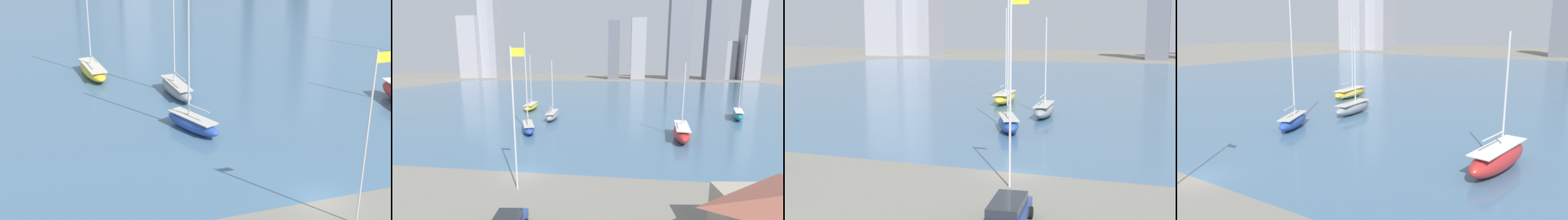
% 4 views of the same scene
% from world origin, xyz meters
% --- Properties ---
extents(ground_plane, '(500.00, 500.00, 0.00)m').
position_xyz_m(ground_plane, '(0.00, 0.00, 0.00)').
color(ground_plane, gray).
extents(harbor_water, '(180.00, 140.00, 0.00)m').
position_xyz_m(harbor_water, '(0.00, 70.00, 0.00)').
color(harbor_water, '#476B89').
rests_on(harbor_water, ground_plane).
extents(sailboat_yellow, '(3.38, 9.41, 13.33)m').
position_xyz_m(sailboat_yellow, '(-12.04, 36.35, 0.85)').
color(sailboat_yellow, yellow).
rests_on(sailboat_yellow, harbor_water).
extents(sailboat_blue, '(4.60, 7.31, 16.13)m').
position_xyz_m(sailboat_blue, '(-5.23, 15.66, 0.96)').
color(sailboat_blue, '#284CA8').
rests_on(sailboat_blue, harbor_water).
extents(sailboat_red, '(3.63, 9.57, 11.38)m').
position_xyz_m(sailboat_red, '(19.09, 14.71, 1.13)').
color(sailboat_red, '#B72828').
rests_on(sailboat_red, harbor_water).
extents(sailboat_gray, '(2.67, 8.21, 11.77)m').
position_xyz_m(sailboat_gray, '(-3.87, 25.93, 0.90)').
color(sailboat_gray, gray).
rests_on(sailboat_gray, harbor_water).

